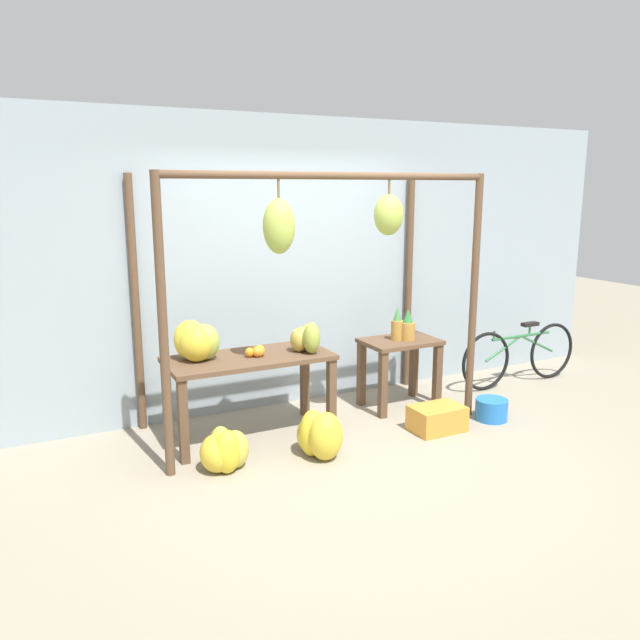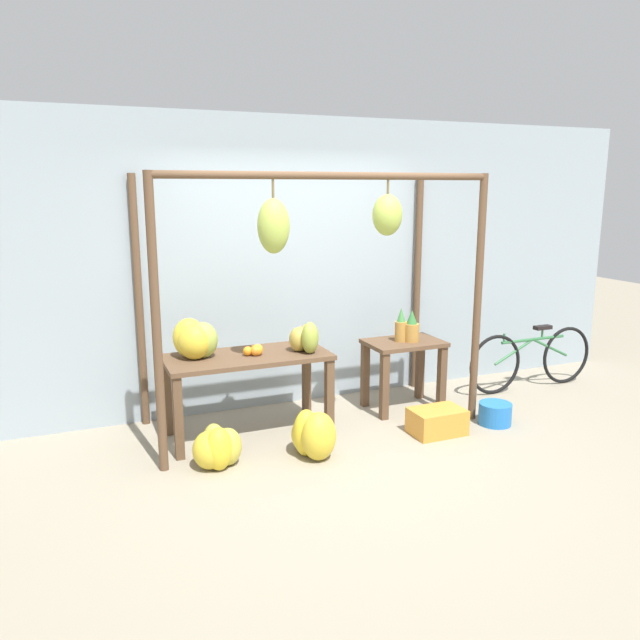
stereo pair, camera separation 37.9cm
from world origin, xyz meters
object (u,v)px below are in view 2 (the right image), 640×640
object	(u,v)px
banana_pile_ground_right	(313,435)
papaya_pile	(304,338)
blue_bucket	(495,414)
orange_pile	(256,350)
banana_pile_on_table	(195,340)
parked_bicycle	(532,358)
fruit_crate_white	(437,421)
pineapple_cluster	(407,328)
banana_pile_ground_left	(217,448)

from	to	relation	value
banana_pile_ground_right	papaya_pile	world-z (taller)	papaya_pile
blue_bucket	orange_pile	bearing A→B (deg)	164.33
banana_pile_on_table	parked_bicycle	world-z (taller)	banana_pile_on_table
parked_bicycle	papaya_pile	xyz separation A→B (m)	(-2.69, -0.17, 0.51)
banana_pile_on_table	blue_bucket	distance (m)	2.79
fruit_crate_white	blue_bucket	xyz separation A→B (m)	(0.62, -0.01, -0.01)
fruit_crate_white	banana_pile_on_table	bearing A→B (deg)	160.64
orange_pile	parked_bicycle	distance (m)	3.15
banana_pile_on_table	fruit_crate_white	bearing A→B (deg)	-19.36
fruit_crate_white	parked_bicycle	bearing A→B (deg)	23.07
pineapple_cluster	blue_bucket	distance (m)	1.13
orange_pile	banana_pile_ground_right	bearing A→B (deg)	-64.17
banana_pile_on_table	blue_bucket	xyz separation A→B (m)	(2.59, -0.70, -0.78)
banana_pile_ground_right	parked_bicycle	world-z (taller)	parked_bicycle
orange_pile	banana_pile_ground_left	bearing A→B (deg)	-133.93
banana_pile_on_table	parked_bicycle	xyz separation A→B (m)	(3.61, 0.01, -0.55)
banana_pile_on_table	parked_bicycle	distance (m)	3.65
banana_pile_ground_right	fruit_crate_white	distance (m)	1.19
banana_pile_ground_right	parked_bicycle	bearing A→B (deg)	14.16
banana_pile_ground_left	blue_bucket	distance (m)	2.57
banana_pile_ground_right	parked_bicycle	size ratio (longest dim) A/B	0.31
blue_bucket	parked_bicycle	world-z (taller)	parked_bicycle
orange_pile	fruit_crate_white	xyz separation A→B (m)	(1.47, -0.58, -0.66)
blue_bucket	banana_pile_on_table	bearing A→B (deg)	164.79
pineapple_cluster	parked_bicycle	size ratio (longest dim) A/B	0.21
banana_pile_ground_right	fruit_crate_white	xyz separation A→B (m)	(1.19, 0.02, -0.07)
banana_pile_on_table	pineapple_cluster	world-z (taller)	banana_pile_on_table
pineapple_cluster	banana_pile_ground_right	distance (m)	1.56
orange_pile	papaya_pile	size ratio (longest dim) A/B	0.51
blue_bucket	papaya_pile	size ratio (longest dim) A/B	0.87
pineapple_cluster	banana_pile_ground_right	size ratio (longest dim) A/B	0.67
banana_pile_ground_left	blue_bucket	bearing A→B (deg)	-2.08
banana_pile_on_table	banana_pile_ground_right	world-z (taller)	banana_pile_on_table
banana_pile_ground_left	pineapple_cluster	bearing A→B (deg)	16.22
fruit_crate_white	papaya_pile	world-z (taller)	papaya_pile
banana_pile_on_table	papaya_pile	world-z (taller)	banana_pile_on_table
banana_pile_ground_left	banana_pile_ground_right	distance (m)	0.77
orange_pile	banana_pile_ground_right	distance (m)	0.88
orange_pile	papaya_pile	xyz separation A→B (m)	(0.43, -0.05, 0.08)
orange_pile	parked_bicycle	bearing A→B (deg)	2.25
banana_pile_on_table	pineapple_cluster	size ratio (longest dim) A/B	1.24
parked_bicycle	orange_pile	bearing A→B (deg)	-177.75
blue_bucket	papaya_pile	xyz separation A→B (m)	(-1.67, 0.54, 0.75)
banana_pile_ground_right	blue_bucket	distance (m)	1.81
parked_bicycle	banana_pile_ground_left	bearing A→B (deg)	-170.26
banana_pile_on_table	pineapple_cluster	xyz separation A→B (m)	(2.04, -0.02, -0.07)
banana_pile_on_table	fruit_crate_white	distance (m)	2.22
banana_pile_ground_left	blue_bucket	xyz separation A→B (m)	(2.57, -0.09, -0.06)
orange_pile	papaya_pile	bearing A→B (deg)	-6.23
blue_bucket	parked_bicycle	distance (m)	1.26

